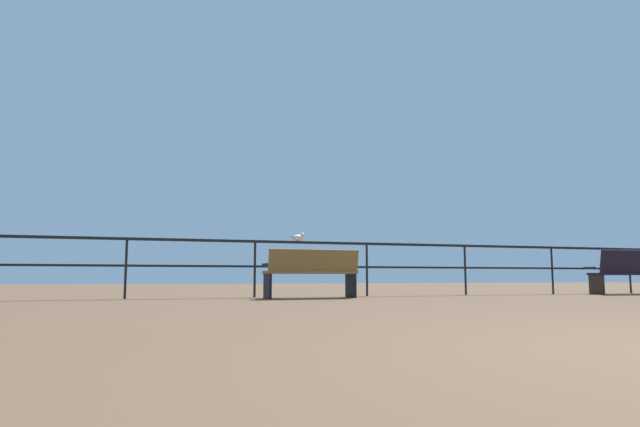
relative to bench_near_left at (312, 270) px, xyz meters
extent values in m
cube|color=black|center=(0.27, 0.78, 0.54)|extent=(20.32, 0.05, 0.05)
cube|color=black|center=(0.27, 0.78, 0.08)|extent=(20.32, 0.04, 0.04)
cylinder|color=black|center=(-3.12, 0.78, 0.03)|extent=(0.04, 0.04, 1.03)
cylinder|color=black|center=(-0.86, 0.78, 0.03)|extent=(0.04, 0.04, 1.03)
cylinder|color=black|center=(1.40, 0.78, 0.03)|extent=(0.04, 0.04, 1.03)
cylinder|color=black|center=(3.65, 0.78, 0.03)|extent=(0.04, 0.04, 1.03)
cylinder|color=black|center=(5.91, 0.78, 0.03)|extent=(0.04, 0.04, 1.03)
cylinder|color=black|center=(8.17, 0.78, 0.03)|extent=(0.04, 0.04, 1.03)
cube|color=brown|center=(0.00, 0.08, -0.03)|extent=(1.65, 0.52, 0.05)
cube|color=brown|center=(0.00, -0.14, 0.17)|extent=(1.64, 0.15, 0.40)
cube|color=black|center=(0.78, 0.10, -0.26)|extent=(0.05, 0.44, 0.45)
cube|color=black|center=(0.78, 0.29, 0.11)|extent=(0.04, 0.34, 0.04)
cube|color=black|center=(-0.78, 0.06, -0.26)|extent=(0.05, 0.44, 0.45)
cube|color=black|center=(-0.79, 0.26, 0.11)|extent=(0.04, 0.34, 0.04)
cube|color=black|center=(7.19, 0.08, -0.05)|extent=(1.48, 0.61, 0.05)
cube|color=black|center=(7.17, -0.14, 0.21)|extent=(1.45, 0.27, 0.52)
cube|color=#2F2018|center=(6.51, 0.14, -0.27)|extent=(0.08, 0.44, 0.44)
cube|color=#2F2018|center=(6.53, 0.33, 0.09)|extent=(0.07, 0.34, 0.04)
ellipsoid|color=silver|center=(-0.03, 0.78, 0.63)|extent=(0.25, 0.19, 0.12)
ellipsoid|color=#919496|center=(-0.03, 0.78, 0.65)|extent=(0.22, 0.15, 0.04)
sphere|color=silver|center=(0.06, 0.81, 0.68)|extent=(0.10, 0.10, 0.10)
cone|color=gold|center=(0.13, 0.83, 0.68)|extent=(0.06, 0.05, 0.04)
cube|color=#919496|center=(-0.15, 0.74, 0.64)|extent=(0.09, 0.08, 0.02)
camera|label=1|loc=(-2.95, -9.29, -0.12)|focal=30.78mm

